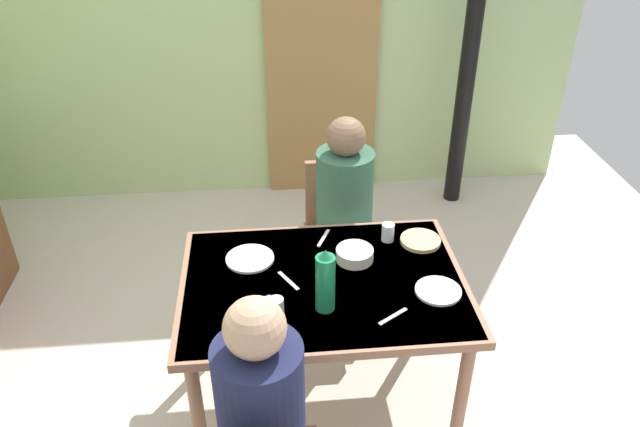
% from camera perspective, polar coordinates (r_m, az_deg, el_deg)
% --- Properties ---
extents(ground_plane, '(5.83, 5.83, 0.00)m').
position_cam_1_polar(ground_plane, '(3.19, -4.38, -17.22)').
color(ground_plane, beige).
extents(wall_back, '(4.65, 0.10, 2.72)m').
position_cam_1_polar(wall_back, '(4.46, -6.09, 18.15)').
color(wall_back, '#B5D18C').
rests_on(wall_back, ground_plane).
extents(door_wooden, '(0.80, 0.05, 2.00)m').
position_cam_1_polar(door_wooden, '(4.50, 0.18, 13.69)').
color(door_wooden, '#9E7743').
rests_on(door_wooden, ground_plane).
extents(stove_pipe_column, '(0.12, 0.12, 2.72)m').
position_cam_1_polar(stove_pipe_column, '(4.35, 14.09, 17.07)').
color(stove_pipe_column, black).
rests_on(stove_pipe_column, ground_plane).
extents(dining_table, '(1.23, 0.88, 0.76)m').
position_cam_1_polar(dining_table, '(2.73, 0.31, -7.59)').
color(dining_table, '#95674C').
rests_on(dining_table, ground_plane).
extents(chair_far_diner, '(0.40, 0.40, 0.87)m').
position_cam_1_polar(chair_far_diner, '(3.48, 1.93, -1.35)').
color(chair_far_diner, '#95674C').
rests_on(chair_far_diner, ground_plane).
extents(person_near_diner, '(0.30, 0.37, 0.77)m').
position_cam_1_polar(person_near_diner, '(2.17, -5.54, -16.85)').
color(person_near_diner, '#1F2C44').
rests_on(person_near_diner, ground_plane).
extents(person_far_diner, '(0.30, 0.37, 0.77)m').
position_cam_1_polar(person_far_diner, '(3.22, 2.32, 1.54)').
color(person_far_diner, '#355D4F').
rests_on(person_far_diner, ground_plane).
extents(water_bottle_green_near, '(0.08, 0.08, 0.29)m').
position_cam_1_polar(water_bottle_green_near, '(2.45, 0.49, -6.32)').
color(water_bottle_green_near, '#1C8650').
rests_on(water_bottle_green_near, dining_table).
extents(serving_bowl_center, '(0.17, 0.17, 0.05)m').
position_cam_1_polar(serving_bowl_center, '(2.79, 3.22, -3.81)').
color(serving_bowl_center, silver).
rests_on(serving_bowl_center, dining_table).
extents(dinner_plate_near_left, '(0.22, 0.22, 0.01)m').
position_cam_1_polar(dinner_plate_near_left, '(2.81, -6.50, -4.16)').
color(dinner_plate_near_left, white).
rests_on(dinner_plate_near_left, dining_table).
extents(dinner_plate_near_right, '(0.20, 0.20, 0.01)m').
position_cam_1_polar(dinner_plate_near_right, '(2.66, 10.88, -7.04)').
color(dinner_plate_near_right, white).
rests_on(dinner_plate_near_right, dining_table).
extents(drinking_glass_by_near_diner, '(0.06, 0.06, 0.09)m').
position_cam_1_polar(drinking_glass_by_near_diner, '(2.47, -4.05, -8.72)').
color(drinking_glass_by_near_diner, silver).
rests_on(drinking_glass_by_near_diner, dining_table).
extents(drinking_glass_by_far_diner, '(0.06, 0.06, 0.09)m').
position_cam_1_polar(drinking_glass_by_far_diner, '(2.92, 6.30, -1.74)').
color(drinking_glass_by_far_diner, silver).
rests_on(drinking_glass_by_far_diner, dining_table).
extents(bread_plate_sliced, '(0.19, 0.19, 0.02)m').
position_cam_1_polar(bread_plate_sliced, '(2.94, 9.28, -2.49)').
color(bread_plate_sliced, '#DBB77A').
rests_on(bread_plate_sliced, dining_table).
extents(cutlery_knife_near, '(0.08, 0.14, 0.00)m').
position_cam_1_polar(cutlery_knife_near, '(2.94, 0.32, -2.28)').
color(cutlery_knife_near, silver).
rests_on(cutlery_knife_near, dining_table).
extents(cutlery_fork_near, '(0.13, 0.10, 0.00)m').
position_cam_1_polar(cutlery_fork_near, '(2.51, 6.77, -9.43)').
color(cutlery_fork_near, silver).
rests_on(cutlery_fork_near, dining_table).
extents(cutlery_knife_far, '(0.14, 0.09, 0.00)m').
position_cam_1_polar(cutlery_knife_far, '(2.57, -6.04, -8.19)').
color(cutlery_knife_far, silver).
rests_on(cutlery_knife_far, dining_table).
extents(cutlery_fork_far, '(0.09, 0.14, 0.00)m').
position_cam_1_polar(cutlery_fork_far, '(2.68, -2.94, -6.23)').
color(cutlery_fork_far, silver).
rests_on(cutlery_fork_far, dining_table).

